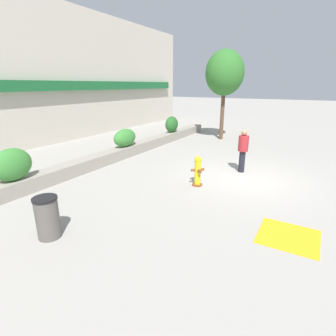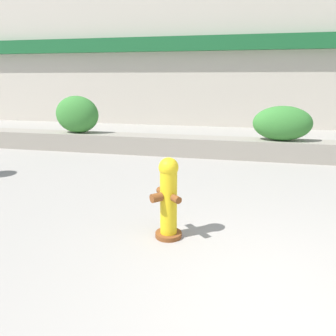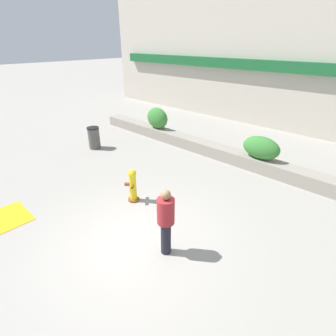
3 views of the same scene
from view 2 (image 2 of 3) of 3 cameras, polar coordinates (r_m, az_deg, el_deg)
The scene contains 6 objects.
ground_plane at distance 3.39m, azimuth 24.39°, elevation -23.12°, with size 120.00×120.00×0.00m, color #9E9991.
building_facade at distance 14.73m, azimuth 16.47°, elevation 22.50°, with size 30.00×1.36×8.00m.
planter_wall_low at distance 8.82m, azimuth 17.01°, elevation 3.10°, with size 18.00×0.70×0.50m, color gray.
hedge_bush_0 at distance 9.78m, azimuth -15.55°, elevation 8.97°, with size 1.28×0.70×1.05m, color #387F33.
hedge_bush_1 at distance 8.74m, azimuth 19.29°, elevation 7.35°, with size 1.45×0.70×0.87m, color #387F33.
fire_hydrant at distance 4.22m, azimuth 0.04°, elevation -5.18°, with size 0.50×0.50×1.08m.
Camera 2 is at (-0.75, -2.60, 2.04)m, focal length 35.00 mm.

